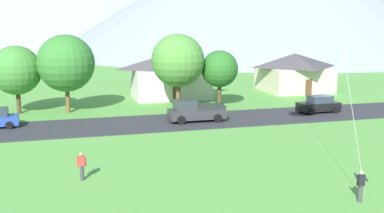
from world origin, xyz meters
The scene contains 11 objects.
road_strip centered at (0.00, 27.90, 0.04)m, with size 160.00×7.14×0.08m, color #2D2D33.
mountain_west_ridge centered at (38.48, 137.13, 10.65)m, with size 80.89×80.89×21.30m, color slate.
house_leftmost centered at (20.27, 42.55, 2.56)m, with size 8.69×8.45×4.95m.
house_left_center centered at (3.31, 41.47, 2.82)m, with size 9.52×6.63×5.44m.
tree_near_left centered at (2.41, 33.94, 5.11)m, with size 5.49×5.49×7.87m.
tree_left_of_center centered at (6.99, 34.03, 4.10)m, with size 3.93×3.93×6.09m.
tree_center centered at (-8.73, 35.22, 4.99)m, with size 5.69×5.69×7.85m.
tree_right_of_center centered at (-13.49, 36.11, 4.33)m, with size 4.88×4.88×6.78m.
parked_car_black_mid_west centered at (15.58, 28.28, 0.87)m, with size 4.28×2.24×1.68m.
pickup_truck_charcoal_west_side centered at (2.46, 27.57, 1.06)m, with size 5.23×2.38×1.99m.
watcher_person centered at (-8.20, 14.15, 0.88)m, with size 0.56×0.24×1.68m.
Camera 1 is at (-8.86, -12.34, 9.16)m, focal length 43.24 mm.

